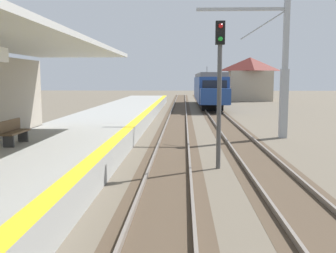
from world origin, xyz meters
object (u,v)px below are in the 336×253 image
at_px(rail_signal_post, 219,79).
at_px(distant_trackside_house, 250,78).
at_px(approaching_train, 209,88).
at_px(catenary_pylon_far_side, 279,72).
at_px(platform_bench, 14,131).

height_order(rail_signal_post, distant_trackside_house, distant_trackside_house).
relative_size(approaching_train, catenary_pylon_far_side, 2.61).
relative_size(approaching_train, platform_bench, 12.25).
bearing_deg(approaching_train, distant_trackside_house, 61.89).
height_order(approaching_train, distant_trackside_house, distant_trackside_house).
xyz_separation_m(catenary_pylon_far_side, platform_bench, (-11.15, -8.02, -2.23)).
bearing_deg(distant_trackside_house, rail_signal_post, -100.81).
xyz_separation_m(rail_signal_post, catenary_pylon_far_side, (3.89, 7.58, 0.41)).
height_order(rail_signal_post, platform_bench, rail_signal_post).
bearing_deg(platform_bench, rail_signal_post, 3.44).
distance_m(approaching_train, rail_signal_post, 31.96).
relative_size(rail_signal_post, platform_bench, 3.25).
xyz_separation_m(platform_bench, distant_trackside_house, (15.82, 45.24, 1.96)).
height_order(platform_bench, distant_trackside_house, distant_trackside_house).
distance_m(rail_signal_post, catenary_pylon_far_side, 8.54).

